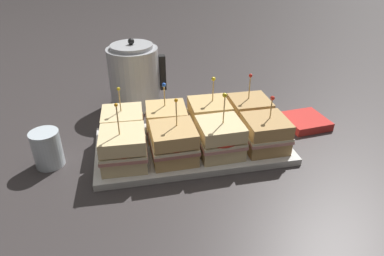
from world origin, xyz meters
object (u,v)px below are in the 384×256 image
object	(u,v)px
sandwich_front_far_left	(124,149)
kettle_steel	(134,76)
serving_platter	(192,146)
sandwich_back_far_right	(249,112)
sandwich_front_center_right	(220,138)
drinking_glass	(47,149)
sandwich_back_center_right	(209,116)
sandwich_back_far_left	(123,125)
sandwich_back_center_left	(166,121)
napkin_stack	(305,121)
sandwich_front_far_right	(265,133)
sandwich_front_center_left	(174,143)

from	to	relation	value
sandwich_front_far_left	kettle_steel	world-z (taller)	kettle_steel
serving_platter	sandwich_back_far_right	xyz separation A→B (m)	(0.18, 0.06, 0.05)
kettle_steel	sandwich_front_center_right	bearing A→B (deg)	-62.81
kettle_steel	drinking_glass	xyz separation A→B (m)	(-0.24, -0.31, -0.05)
sandwich_front_center_right	kettle_steel	xyz separation A→B (m)	(-0.19, 0.37, 0.04)
sandwich_front_far_left	kettle_steel	xyz separation A→B (m)	(0.05, 0.37, 0.04)
sandwich_back_center_right	drinking_glass	world-z (taller)	sandwich_back_center_right
kettle_steel	serving_platter	bearing A→B (deg)	-67.18
sandwich_back_far_left	kettle_steel	world-z (taller)	kettle_steel
sandwich_back_far_right	drinking_glass	xyz separation A→B (m)	(-0.55, -0.06, -0.01)
sandwich_front_center_right	sandwich_back_far_left	size ratio (longest dim) A/B	1.11
sandwich_back_center_left	napkin_stack	xyz separation A→B (m)	(0.42, 0.00, -0.05)
sandwich_front_far_right	kettle_steel	bearing A→B (deg)	130.29
sandwich_back_center_left	sandwich_back_far_right	bearing A→B (deg)	0.83
serving_platter	sandwich_front_center_left	distance (m)	0.10
sandwich_back_center_right	sandwich_back_far_right	xyz separation A→B (m)	(0.12, 0.00, -0.00)
sandwich_back_center_right	drinking_glass	xyz separation A→B (m)	(-0.43, -0.06, -0.01)
serving_platter	sandwich_back_far_right	world-z (taller)	sandwich_back_far_right
napkin_stack	sandwich_front_center_left	bearing A→B (deg)	-164.05
sandwich_back_far_right	napkin_stack	xyz separation A→B (m)	(0.18, -0.00, -0.05)
sandwich_front_center_right	napkin_stack	distance (m)	0.33
drinking_glass	napkin_stack	world-z (taller)	drinking_glass
sandwich_front_far_right	sandwich_front_far_left	bearing A→B (deg)	-179.65
sandwich_back_far_right	sandwich_back_center_left	bearing A→B (deg)	-179.17
kettle_steel	sandwich_front_far_right	bearing A→B (deg)	-49.71
sandwich_back_far_left	sandwich_back_far_right	bearing A→B (deg)	0.75
sandwich_front_center_left	napkin_stack	world-z (taller)	sandwich_front_center_left
sandwich_front_center_left	sandwich_back_center_left	size ratio (longest dim) A/B	1.06
sandwich_back_far_right	sandwich_front_far_right	bearing A→B (deg)	-90.01
sandwich_back_far_left	napkin_stack	distance (m)	0.54
sandwich_front_far_right	sandwich_back_far_left	bearing A→B (deg)	162.04
sandwich_front_far_left	sandwich_back_center_left	world-z (taller)	sandwich_front_far_left
sandwich_front_center_right	sandwich_front_far_right	xyz separation A→B (m)	(0.12, 0.00, -0.00)
sandwich_front_far_left	sandwich_front_center_left	bearing A→B (deg)	-0.11
sandwich_front_far_right	napkin_stack	size ratio (longest dim) A/B	1.12
sandwich_front_far_right	sandwich_back_far_left	world-z (taller)	sandwich_back_far_left
serving_platter	napkin_stack	xyz separation A→B (m)	(0.36, 0.06, 0.00)
sandwich_front_center_right	kettle_steel	distance (m)	0.42
serving_platter	sandwich_front_far_left	world-z (taller)	sandwich_front_far_left
sandwich_front_center_right	kettle_steel	bearing A→B (deg)	117.19
sandwich_front_center_right	kettle_steel	world-z (taller)	kettle_steel
serving_platter	sandwich_front_far_left	distance (m)	0.20
sandwich_back_far_right	drinking_glass	bearing A→B (deg)	-173.33
sandwich_back_center_right	sandwich_back_center_left	bearing A→B (deg)	179.69
kettle_steel	drinking_glass	world-z (taller)	kettle_steel
sandwich_front_far_right	napkin_stack	distance (m)	0.22
sandwich_back_far_right	kettle_steel	world-z (taller)	kettle_steel
sandwich_front_center_left	sandwich_back_center_right	xyz separation A→B (m)	(0.12, 0.12, 0.00)
sandwich_front_center_left	sandwich_front_center_right	bearing A→B (deg)	0.20
sandwich_front_center_right	sandwich_back_far_left	world-z (taller)	sandwich_front_center_right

